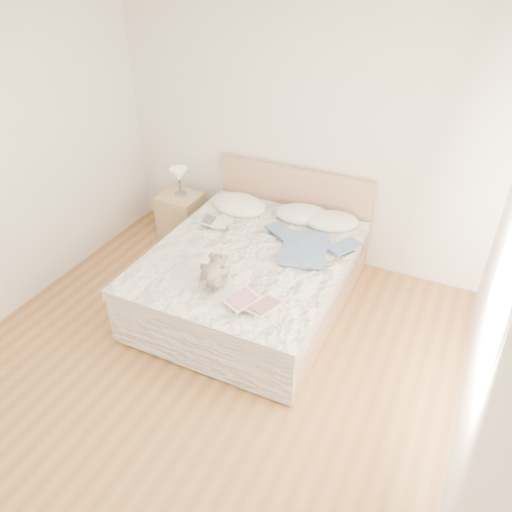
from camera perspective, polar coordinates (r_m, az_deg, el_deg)
name	(u,v)px	position (r m, az deg, el deg)	size (l,w,h in m)	color
floor	(191,381)	(4.23, -7.48, -13.98)	(4.00, 4.50, 0.00)	brown
ceiling	(152,19)	(2.89, -11.79, 24.95)	(4.00, 4.50, 0.00)	white
wall_back	(299,133)	(5.17, 4.96, 13.80)	(4.00, 0.02, 2.70)	white
wall_right	(499,329)	(2.92, 26.03, -7.53)	(0.02, 4.50, 2.70)	white
window	(505,282)	(3.11, 26.59, -2.69)	(0.02, 1.30, 1.10)	white
bed	(254,273)	(4.79, -0.26, -1.99)	(1.72, 2.14, 1.00)	#A07D62
nightstand	(181,217)	(5.83, -8.52, 4.41)	(0.45, 0.40, 0.56)	tan
table_lamp	(179,176)	(5.62, -8.79, 9.03)	(0.24, 0.24, 0.32)	#534E48
pillow_left	(239,205)	(5.27, -1.92, 5.88)	(0.60, 0.42, 0.18)	white
pillow_middle	(302,214)	(5.12, 5.25, 4.81)	(0.54, 0.37, 0.16)	white
pillow_right	(332,221)	(5.02, 8.67, 3.95)	(0.53, 0.37, 0.16)	white
blouse	(305,248)	(4.59, 5.59, 0.87)	(0.64, 0.68, 0.03)	#364D74
photo_book	(215,222)	(4.99, -4.67, 3.86)	(0.30, 0.20, 0.02)	white
childrens_book	(253,303)	(3.93, -0.34, -5.42)	(0.40, 0.27, 0.03)	beige
teddy_bear	(211,279)	(4.16, -5.11, -2.60)	(0.22, 0.32, 0.17)	#6C5F51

